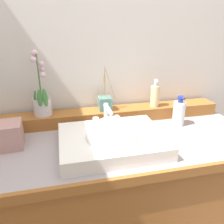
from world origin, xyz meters
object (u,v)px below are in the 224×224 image
at_px(reed_diffuser, 105,103).
at_px(potted_plant, 42,101).
at_px(lotion_bottle, 179,113).
at_px(tissue_box, 8,135).
at_px(soap_dispenser, 155,96).
at_px(sink_basin, 112,143).

bearing_deg(reed_diffuser, potted_plant, 178.90).
relative_size(reed_diffuser, lotion_bottle, 1.46).
bearing_deg(tissue_box, soap_dispenser, 12.14).
distance_m(sink_basin, tissue_box, 0.50).
bearing_deg(reed_diffuser, tissue_box, -159.61).
bearing_deg(sink_basin, potted_plant, 135.07).
relative_size(sink_basin, tissue_box, 3.76).
xyz_separation_m(reed_diffuser, tissue_box, (-0.51, -0.19, -0.05)).
distance_m(reed_diffuser, lotion_bottle, 0.43).
height_order(soap_dispenser, lotion_bottle, soap_dispenser).
bearing_deg(tissue_box, potted_plant, 51.46).
relative_size(sink_basin, lotion_bottle, 2.77).
bearing_deg(tissue_box, reed_diffuser, 20.39).
distance_m(soap_dispenser, tissue_box, 0.84).
xyz_separation_m(lotion_bottle, tissue_box, (-0.91, -0.04, -0.01)).
height_order(soap_dispenser, reed_diffuser, reed_diffuser).
height_order(potted_plant, reed_diffuser, potted_plant).
bearing_deg(lotion_bottle, soap_dispenser, 125.11).
bearing_deg(tissue_box, sink_basin, -14.89).
distance_m(soap_dispenser, lotion_bottle, 0.18).
bearing_deg(soap_dispenser, potted_plant, 178.26).
bearing_deg(potted_plant, soap_dispenser, -1.74).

